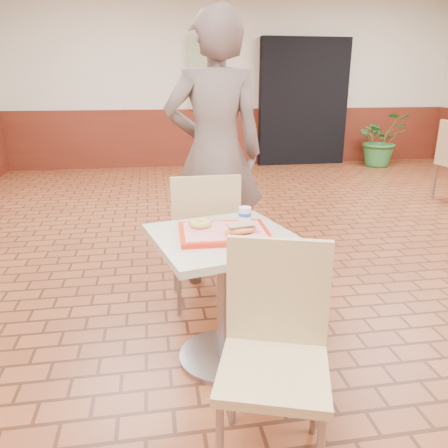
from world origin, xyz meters
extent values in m
cube|color=brown|center=(0.00, 0.00, 0.00)|extent=(8.00, 10.00, 0.01)
cube|color=beige|center=(0.00, 5.00, 1.50)|extent=(8.00, 0.01, 3.00)
cube|color=#551D10|center=(0.00, 4.98, 0.50)|extent=(8.00, 0.04, 1.00)
cube|color=black|center=(1.20, 4.88, 1.10)|extent=(1.60, 0.22, 2.20)
cube|color=gray|center=(-0.60, 4.94, 1.60)|extent=(0.50, 0.03, 1.20)
cube|color=#B8B194|center=(-1.20, -0.89, 0.70)|extent=(0.68, 0.68, 0.04)
cylinder|color=gray|center=(-1.20, -0.89, 0.34)|extent=(0.08, 0.08, 0.68)
cylinder|color=gray|center=(-1.20, -0.89, 0.01)|extent=(0.49, 0.49, 0.03)
cube|color=tan|center=(-1.13, -1.60, 0.42)|extent=(0.51, 0.51, 0.04)
cube|color=tan|center=(-1.07, -1.42, 0.66)|extent=(0.40, 0.16, 0.45)
cylinder|color=gray|center=(-1.24, -1.38, 0.20)|extent=(0.03, 0.03, 0.40)
cylinder|color=gray|center=(-0.91, -1.49, 0.20)|extent=(0.03, 0.03, 0.40)
cube|color=tan|center=(-1.23, -0.20, 0.43)|extent=(0.43, 0.43, 0.04)
cube|color=tan|center=(-1.23, -0.40, 0.69)|extent=(0.42, 0.03, 0.46)
cylinder|color=gray|center=(-1.05, -0.02, 0.21)|extent=(0.03, 0.03, 0.41)
cylinder|color=gray|center=(-1.41, -0.02, 0.21)|extent=(0.03, 0.03, 0.41)
cylinder|color=gray|center=(-1.05, -0.38, 0.21)|extent=(0.03, 0.03, 0.41)
cylinder|color=gray|center=(-1.41, -0.39, 0.21)|extent=(0.03, 0.03, 0.41)
imported|color=#64544D|center=(-1.10, 0.13, 0.96)|extent=(0.70, 0.46, 1.93)
cube|color=red|center=(-1.20, -0.89, 0.73)|extent=(0.44, 0.35, 0.02)
cube|color=#E18585|center=(-1.20, -0.89, 0.74)|extent=(0.39, 0.30, 0.00)
torus|color=gold|center=(-1.31, -0.82, 0.76)|extent=(0.13, 0.13, 0.04)
ellipsoid|color=#DC7F40|center=(-1.13, -0.96, 0.77)|extent=(0.17, 0.10, 0.04)
cube|color=white|center=(-1.13, -0.96, 0.79)|extent=(0.15, 0.09, 0.01)
ellipsoid|color=orange|center=(-1.19, -0.97, 0.76)|extent=(0.04, 0.04, 0.02)
cylinder|color=silver|center=(-1.07, -0.78, 0.79)|extent=(0.06, 0.06, 0.08)
cylinder|color=blue|center=(-1.07, -0.78, 0.79)|extent=(0.07, 0.07, 0.02)
cylinder|color=gray|center=(2.07, 2.11, 0.23)|extent=(0.03, 0.03, 0.45)
imported|color=#2E7431|center=(2.52, 4.40, 0.48)|extent=(0.92, 0.81, 0.95)
camera|label=1|loc=(-1.54, -2.93, 1.45)|focal=35.00mm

